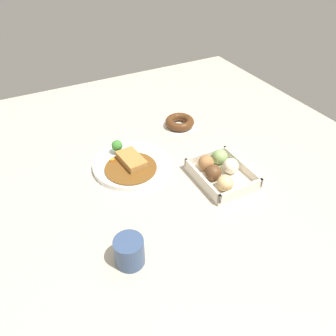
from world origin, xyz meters
name	(u,v)px	position (x,y,z in m)	size (l,w,h in m)	color
ground_plane	(154,177)	(0.00, 0.00, 0.00)	(1.60, 1.60, 0.00)	#B2A893
curry_plate	(130,163)	(-0.08, -0.05, 0.01)	(0.25, 0.25, 0.07)	white
donut_box	(220,172)	(0.10, 0.18, 0.03)	(0.20, 0.16, 0.06)	beige
chocolate_ring_donut	(180,122)	(-0.23, 0.22, 0.02)	(0.12, 0.12, 0.03)	white
coffee_mug	(129,251)	(0.26, -0.19, 0.04)	(0.07, 0.07, 0.08)	#33476B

